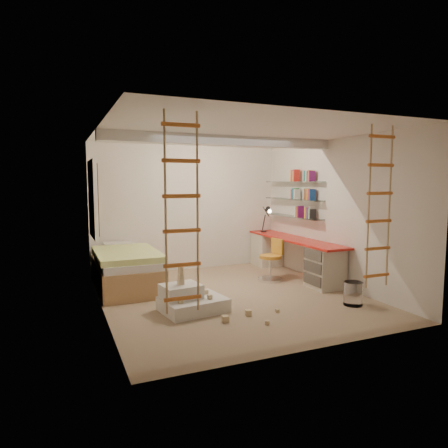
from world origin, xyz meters
name	(u,v)px	position (x,y,z in m)	size (l,w,h in m)	color
floor	(231,296)	(0.00, 0.00, 0.00)	(4.50, 4.50, 0.00)	#9F8767
ceiling_beam	(224,140)	(0.00, 0.30, 2.52)	(4.00, 0.18, 0.16)	white
window_frame	(93,199)	(-1.97, 1.50, 1.55)	(0.06, 1.15, 1.35)	white
window_blind	(95,199)	(-1.93, 1.50, 1.55)	(0.02, 1.00, 1.20)	#4C2D1E
rope_ladder_left	(182,213)	(-1.35, -1.75, 1.52)	(0.41, 0.04, 2.13)	#BF6420
rope_ladder_right	(379,207)	(1.35, -1.75, 1.52)	(0.41, 0.04, 2.13)	#C36A21
waste_bin	(353,294)	(1.50, -1.15, 0.18)	(0.28, 0.28, 0.36)	white
desk	(293,255)	(1.72, 0.86, 0.40)	(0.56, 2.80, 0.75)	red
shelves	(293,199)	(1.87, 1.13, 1.50)	(0.25, 1.80, 0.71)	white
bed	(126,269)	(-1.48, 1.23, 0.33)	(1.02, 2.00, 0.69)	#AD7F51
task_lamp	(267,215)	(1.67, 1.82, 1.14)	(0.14, 0.36, 0.57)	black
swivel_chair	(271,265)	(1.11, 0.65, 0.29)	(0.54, 0.54, 0.79)	orange
play_platform	(190,301)	(-0.85, -0.46, 0.15)	(0.96, 0.80, 0.39)	silver
toy_blocks	(214,296)	(-0.58, -0.72, 0.25)	(1.39, 1.08, 0.66)	#CCB284
books	(293,193)	(1.87, 1.13, 1.62)	(0.14, 0.70, 0.92)	#262626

